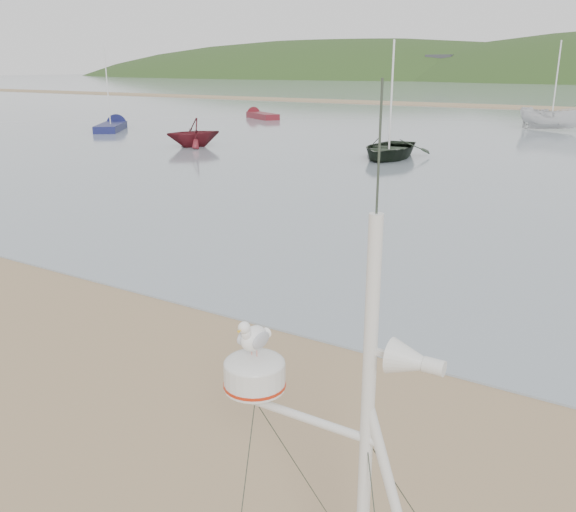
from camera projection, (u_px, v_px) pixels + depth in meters
The scene contains 6 objects.
ground at pixel (84, 429), 8.09m from camera, with size 560.00×560.00×0.00m, color #886E4E.
boat_dark at pixel (391, 110), 30.69m from camera, with size 3.49×1.01×4.89m, color black.
boat_red at pixel (193, 119), 35.42m from camera, with size 2.74×1.67×3.17m, color #5C151C.
boat_white at pixel (554, 98), 44.17m from camera, with size 1.75×1.79×4.64m, color silver.
dinghy_red_far at pixel (256, 115), 56.04m from camera, with size 5.56×4.07×1.38m.
sailboat_blue_near at pixel (115, 125), 46.28m from camera, with size 5.06×6.05×6.37m.
Camera 1 is at (6.04, -4.51, 4.61)m, focal length 38.00 mm.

